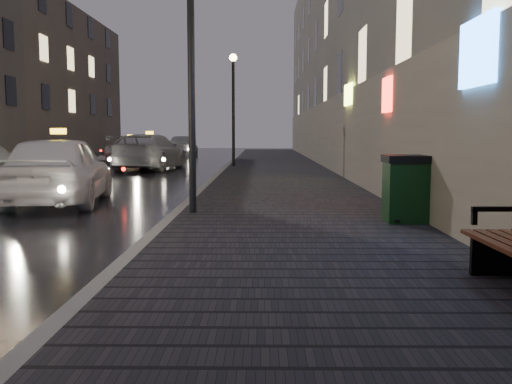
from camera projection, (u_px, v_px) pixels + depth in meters
sidewalk at (277, 169)px, 26.27m from camera, size 4.60×58.00×0.15m
curb at (225, 169)px, 26.30m from camera, size 0.20×58.00×0.15m
sidewalk_far at (5, 169)px, 26.42m from camera, size 2.40×58.00×0.15m
curb_far at (33, 169)px, 26.40m from camera, size 0.20×58.00×0.15m
building_near at (337, 41)px, 29.55m from camera, size 1.80×50.00×13.00m
building_far_c at (45, 84)px, 43.81m from camera, size 6.00×22.00×11.00m
lamp_near at (191, 42)px, 11.02m from camera, size 0.36×0.36×5.28m
lamp_far at (233, 96)px, 26.94m from camera, size 0.36×0.36×5.28m
trash_bin at (406, 188)px, 10.16m from camera, size 0.79×0.79×1.19m
taxi_near at (60, 169)px, 13.78m from camera, size 2.64×5.21×1.70m
taxi_mid at (150, 152)px, 26.82m from camera, size 2.99×5.99×1.67m
taxi_far at (130, 149)px, 35.63m from camera, size 2.77×5.48×1.49m
car_far at (183, 145)px, 41.80m from camera, size 2.03×4.81×1.62m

